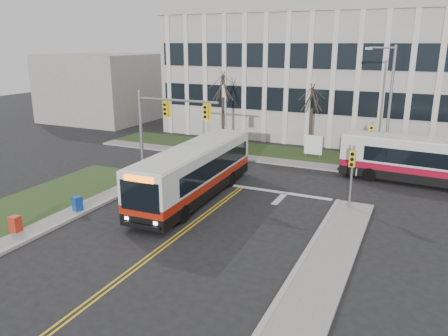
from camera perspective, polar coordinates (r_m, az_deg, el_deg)
ground at (r=22.56m, az=-5.67°, el=-8.51°), size 120.00×120.00×0.00m
sidewalk_east at (r=15.95m, az=9.60°, el=-19.79°), size 2.00×26.00×0.14m
sidewalk_cross at (r=34.54m, az=14.62°, el=-0.05°), size 44.00×1.60×0.14m
building_lawn at (r=37.21m, az=15.42°, el=1.02°), size 44.00×5.00×0.12m
office_building at (r=48.04m, az=18.48°, el=11.27°), size 40.00×16.00×12.00m
building_annex at (r=57.16m, az=-15.34°, el=10.15°), size 12.00×12.00×8.00m
mast_arm_signal at (r=30.02m, az=-8.27°, el=6.14°), size 6.11×0.38×6.20m
signal_pole_near at (r=25.66m, az=16.36°, el=-0.08°), size 0.34×0.39×3.80m
signal_pole_far at (r=33.87m, az=18.63°, el=3.56°), size 0.34×0.39×3.80m
streetlight at (r=34.15m, az=20.58°, el=8.07°), size 2.15×0.25×9.20m
directory_sign at (r=36.93m, az=11.60°, el=2.94°), size 1.50×0.12×2.00m
tree_left at (r=39.45m, az=-0.13°, el=10.49°), size 1.80×1.80×7.70m
tree_mid at (r=37.08m, az=11.42°, el=8.84°), size 1.80×1.80×6.82m
bus_main at (r=26.97m, az=-3.84°, el=-0.67°), size 2.96×12.07×3.20m
bus_cross at (r=32.56m, az=25.27°, el=0.61°), size 11.66×3.35×3.07m
newspaper_box_blue at (r=26.30m, az=-18.59°, el=-4.54°), size 0.62×0.59×0.95m
newspaper_box_red at (r=24.62m, az=-25.58°, el=-6.74°), size 0.50×0.45×0.95m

